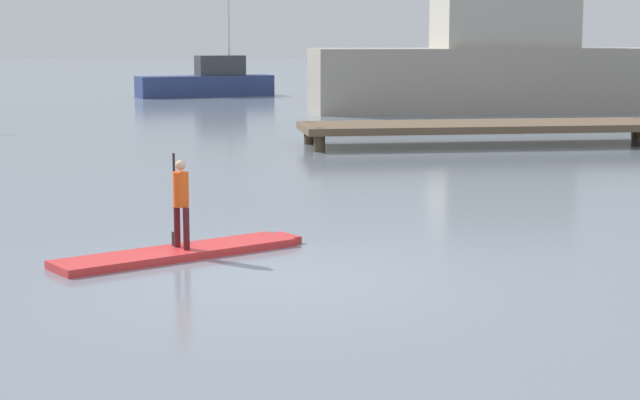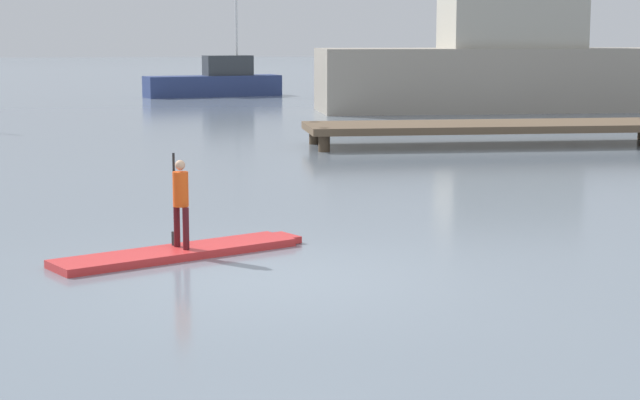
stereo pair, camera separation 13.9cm
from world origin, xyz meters
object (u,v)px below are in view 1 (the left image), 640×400
Objects in this scene: paddler_child_solo at (181,199)px; motor_boat_small_navy at (208,82)px; fishing_boat_white_large at (496,67)px; paddleboard_near at (182,252)px.

motor_boat_small_navy reaches higher than paddler_child_solo.
paddleboard_near is at bearing -115.73° from fishing_boat_white_large.
motor_boat_small_navy is (-10.09, 10.54, -0.96)m from fishing_boat_white_large.
paddler_child_solo is at bearing -115.74° from fishing_boat_white_large.
paddler_child_solo is 27.36m from fishing_boat_white_large.
paddler_child_solo is 0.19× the size of motor_boat_small_navy.
paddleboard_near is 0.52× the size of motor_boat_small_navy.
fishing_boat_white_large is at bearing 64.26° from paddler_child_solo.
paddleboard_near is at bearing -89.56° from paddler_child_solo.
fishing_boat_white_large reaches higher than motor_boat_small_navy.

